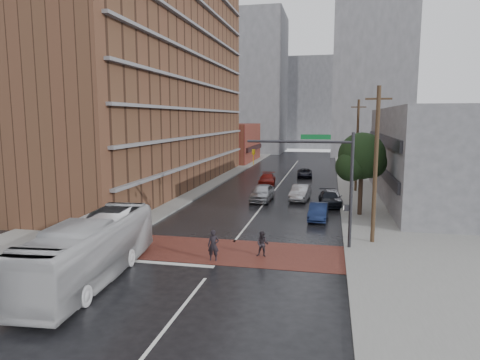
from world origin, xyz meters
The scene contains 24 objects.
ground centered at (0.00, 0.00, 0.00)m, with size 160.00×160.00×0.00m, color black.
crosswalk centered at (0.00, 0.50, 0.01)m, with size 14.00×5.00×0.02m, color maroon.
sidewalk_west centered at (-11.50, 25.00, 0.07)m, with size 9.00×90.00×0.15m, color gray.
sidewalk_east centered at (11.50, 25.00, 0.07)m, with size 9.00×90.00×0.15m, color gray.
apartment_block centered at (-14.00, 24.00, 14.00)m, with size 10.00×44.00×28.00m, color brown.
storefront_west centered at (-12.00, 54.00, 3.50)m, with size 8.00×16.00×7.00m, color maroon.
building_east centered at (16.50, 20.00, 4.50)m, with size 11.00×26.00×9.00m, color gray.
distant_tower_west centered at (-14.00, 78.00, 16.00)m, with size 18.00×16.00×32.00m, color gray.
distant_tower_east centered at (14.00, 72.00, 18.00)m, with size 16.00×14.00×36.00m, color gray.
distant_tower_center centered at (0.00, 95.00, 12.00)m, with size 12.00×10.00×24.00m, color gray.
street_tree centered at (8.52, 12.03, 4.73)m, with size 4.20×4.10×6.90m.
signal_mast centered at (5.85, 2.50, 4.73)m, with size 6.50×0.30×7.20m.
utility_pole_near centered at (8.80, 4.00, 5.14)m, with size 1.60×0.26×10.00m.
utility_pole_far centered at (8.80, 24.00, 5.14)m, with size 1.60×0.26×10.00m.
transit_bus centered at (-5.50, -5.38, 1.55)m, with size 2.61×11.16×3.11m, color #BEBEC0.
pedestrian_a centered at (-0.33, -1.25, 0.89)m, with size 0.65×0.43×1.78m, color black.
pedestrian_b centered at (2.28, 0.01, 0.76)m, with size 0.73×0.57×1.51m, color #272127.
car_travel_a centered at (-0.42, 16.91, 0.82)m, with size 1.94×4.83×1.65m, color #AFB2B7.
car_travel_b centered at (3.22, 18.00, 0.75)m, with size 1.58×4.54×1.50m, color #A3A6AB.
car_travel_c centered at (-1.45, 27.32, 0.67)m, with size 1.88×4.62×1.34m, color maroon.
suv_travel centered at (2.63, 34.66, 0.60)m, with size 1.98×4.30×1.19m, color black.
car_parked_near centered at (5.20, 10.00, 0.66)m, with size 1.41×4.03×1.33m, color #131F44.
car_parked_mid centered at (6.05, 16.00, 0.65)m, with size 1.81×4.45×1.29m, color black.
car_parked_far centered at (6.27, 16.42, 0.73)m, with size 1.72×4.26×1.45m, color #B4B5BC.
Camera 1 is at (6.00, -23.82, 8.02)m, focal length 32.00 mm.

